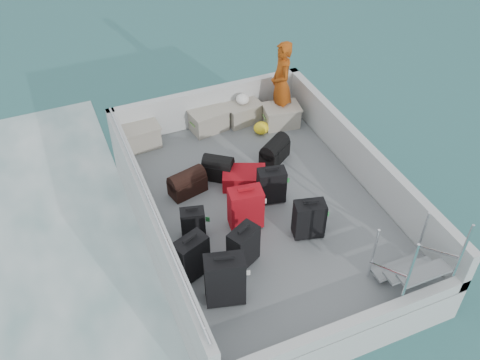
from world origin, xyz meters
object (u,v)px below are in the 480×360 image
Objects in this scene: suitcase_2 at (193,224)px; suitcase_5 at (246,209)px; crate_1 at (209,121)px; crate_3 at (281,116)px; crate_2 at (242,113)px; suitcase_1 at (192,258)px; suitcase_6 at (309,220)px; suitcase_0 at (225,280)px; suitcase_4 at (243,247)px; suitcase_8 at (244,178)px; passenger at (281,83)px; suitcase_7 at (271,186)px; crate_0 at (140,137)px.

suitcase_2 is 0.75× the size of suitcase_5.
suitcase_5 is 1.08× the size of crate_1.
suitcase_2 is 3.12m from crate_3.
suitcase_5 reaches higher than crate_2.
suitcase_1 is at bearing -134.64° from crate_3.
suitcase_6 is (0.75, -0.52, -0.03)m from suitcase_5.
suitcase_1 is (-0.25, 0.56, -0.06)m from suitcase_0.
crate_3 is (1.61, 2.10, -0.15)m from suitcase_5.
suitcase_0 is 1.23× the size of suitcase_4.
suitcase_8 is 1.79m from crate_3.
passenger reaches higher than suitcase_2.
suitcase_7 is 2.04m from crate_3.
suitcase_4 is at bearing -78.89° from crate_0.
suitcase_6 is at bearing -60.78° from crate_0.
suitcase_2 reaches higher than suitcase_8.
crate_0 reaches higher than crate_2.
suitcase_1 is at bearing -123.58° from crate_2.
passenger reaches higher than suitcase_4.
suitcase_2 reaches higher than crate_3.
suitcase_5 is (0.77, 1.12, -0.05)m from suitcase_0.
suitcase_4 reaches higher than crate_1.
suitcase_7 reaches higher than crate_1.
crate_2 is at bearing 0.87° from suitcase_8.
suitcase_8 is 2.07m from crate_0.
suitcase_5 reaches higher than suitcase_2.
suitcase_5 is 2.68m from crate_2.
crate_3 is at bearing -16.78° from crate_1.
crate_2 is (1.93, 0.00, -0.01)m from crate_0.
suitcase_6 is 0.89× the size of suitcase_8.
suitcase_0 reaches higher than crate_1.
suitcase_4 is 0.97× the size of crate_0.
suitcase_8 is (1.11, 0.75, -0.12)m from suitcase_2.
suitcase_1 reaches higher than suitcase_2.
crate_2 is at bearing 40.05° from suitcase_4.
suitcase_0 reaches higher than crate_0.
suitcase_4 is 0.40× the size of passenger.
suitcase_2 is at bearing 105.15° from suitcase_0.
crate_1 is at bearing 22.78° from suitcase_8.
suitcase_2 is 3.30m from passenger.
suitcase_5 is 1.12× the size of crate_2.
suitcase_7 is at bearing 115.57° from suitcase_6.
suitcase_0 is 1.15× the size of suitcase_5.
suitcase_1 is 0.71m from suitcase_4.
suitcase_2 is at bearing -126.68° from crate_2.
crate_2 is (2.02, 3.05, -0.15)m from suitcase_1.
suitcase_6 is 1.02× the size of suitcase_7.
suitcase_5 is at bearing 70.39° from suitcase_0.
suitcase_0 is at bearing -126.47° from crate_3.
suitcase_6 is (1.53, -0.61, 0.05)m from suitcase_2.
suitcase_0 is at bearing -24.74° from passenger.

